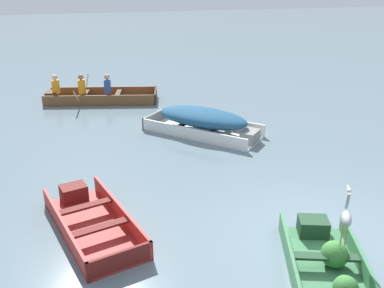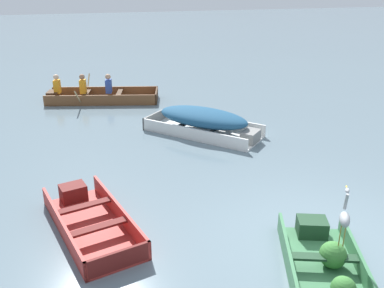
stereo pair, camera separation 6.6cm
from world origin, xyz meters
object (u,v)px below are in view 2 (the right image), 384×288
object	(u,v)px
dinghy_green_foreground	(330,277)
skiff_red_mid_moored	(90,220)
skiff_white_near_moored	(204,120)
heron_on_dinghy	(345,217)
rowboat_wooden_brown_with_crew	(96,95)

from	to	relation	value
dinghy_green_foreground	skiff_red_mid_moored	bearing A→B (deg)	144.56
skiff_white_near_moored	heron_on_dinghy	distance (m)	5.91
dinghy_green_foreground	heron_on_dinghy	xyz separation A→B (m)	(0.27, 0.25, 0.77)
dinghy_green_foreground	skiff_red_mid_moored	xyz separation A→B (m)	(-3.23, 2.30, -0.02)
skiff_white_near_moored	heron_on_dinghy	bearing A→B (deg)	-85.58
skiff_white_near_moored	skiff_red_mid_moored	world-z (taller)	skiff_white_near_moored
skiff_white_near_moored	rowboat_wooden_brown_with_crew	distance (m)	4.66
skiff_red_mid_moored	rowboat_wooden_brown_with_crew	bearing A→B (deg)	87.52
dinghy_green_foreground	rowboat_wooden_brown_with_crew	distance (m)	10.32
skiff_red_mid_moored	heron_on_dinghy	distance (m)	4.13
skiff_red_mid_moored	skiff_white_near_moored	bearing A→B (deg)	51.48
skiff_white_near_moored	rowboat_wooden_brown_with_crew	bearing A→B (deg)	125.72
dinghy_green_foreground	rowboat_wooden_brown_with_crew	bearing A→B (deg)	106.33
dinghy_green_foreground	skiff_white_near_moored	xyz separation A→B (m)	(-0.18, 6.13, 0.24)
dinghy_green_foreground	rowboat_wooden_brown_with_crew	world-z (taller)	rowboat_wooden_brown_with_crew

